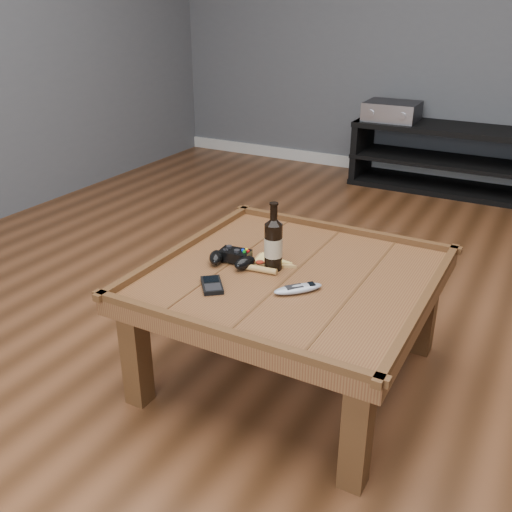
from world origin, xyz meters
The scene contains 11 objects.
ground centered at (0.00, 0.00, 0.00)m, with size 6.00×6.00×0.00m, color #442613.
wall_back centered at (0.00, 3.00, 1.35)m, with size 5.00×0.04×2.70m, color #4F5256.
baseboard centered at (0.00, 2.99, 0.05)m, with size 5.00×0.02×0.10m, color silver.
coffee_table centered at (0.00, 0.00, 0.39)m, with size 1.03×1.03×0.48m.
media_console centered at (0.00, 2.75, 0.25)m, with size 1.40×0.45×0.50m.
beer_bottle centered at (-0.08, 0.00, 0.56)m, with size 0.07×0.07×0.26m.
game_controller centered at (-0.24, -0.04, 0.48)m, with size 0.21×0.14×0.06m.
pizza_slice centered at (-0.12, 0.03, 0.46)m, with size 0.17×0.25×0.02m.
smartphone centered at (-0.20, -0.23, 0.46)m, with size 0.13×0.14×0.02m.
remote_control centered at (0.08, -0.12, 0.46)m, with size 0.16×0.17×0.03m.
av_receiver centered at (-0.45, 2.74, 0.57)m, with size 0.41×0.35×0.14m.
Camera 1 is at (0.79, -1.72, 1.39)m, focal length 40.00 mm.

